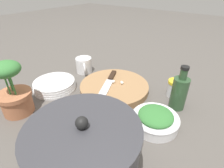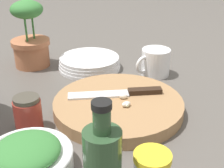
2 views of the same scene
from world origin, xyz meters
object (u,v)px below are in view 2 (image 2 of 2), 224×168
object	(u,v)px
chef_knife	(121,93)
honey_jar	(28,113)
coffee_mug	(155,62)
herb_bowl	(28,158)
oil_bottle	(103,163)
potted_herb	(30,39)
cutting_board	(118,106)
garlic_cloves	(125,101)
plate_stack	(90,63)

from	to	relation	value
chef_knife	honey_jar	distance (m)	0.23
chef_knife	coffee_mug	bearing A→B (deg)	-35.90
herb_bowl	oil_bottle	world-z (taller)	oil_bottle
chef_knife	oil_bottle	size ratio (longest dim) A/B	1.25
honey_jar	potted_herb	world-z (taller)	potted_herb
cutting_board	honey_jar	world-z (taller)	honey_jar
coffee_mug	oil_bottle	xyz separation A→B (m)	(-0.52, -0.00, 0.03)
oil_bottle	potted_herb	distance (m)	0.63
chef_knife	honey_jar	world-z (taller)	honey_jar
potted_herb	oil_bottle	bearing A→B (deg)	-140.02
potted_herb	honey_jar	bearing A→B (deg)	-151.54
potted_herb	chef_knife	bearing A→B (deg)	-116.38
coffee_mug	honey_jar	xyz separation A→B (m)	(-0.37, 0.22, -0.00)
oil_bottle	cutting_board	bearing A→B (deg)	10.58
honey_jar	potted_herb	size ratio (longest dim) A/B	0.37
garlic_cloves	potted_herb	xyz separation A→B (m)	(0.21, 0.37, 0.05)
plate_stack	potted_herb	world-z (taller)	potted_herb
plate_stack	potted_herb	distance (m)	0.21
cutting_board	coffee_mug	size ratio (longest dim) A/B	3.06
chef_knife	potted_herb	size ratio (longest dim) A/B	1.07
honey_jar	oil_bottle	xyz separation A→B (m)	(-0.15, -0.22, 0.03)
herb_bowl	cutting_board	bearing A→B (deg)	-21.39
chef_knife	oil_bottle	world-z (taller)	oil_bottle
chef_knife	coffee_mug	xyz separation A→B (m)	(0.22, -0.05, 0.01)
plate_stack	honey_jar	distance (m)	0.36
cutting_board	plate_stack	size ratio (longest dim) A/B	1.59
cutting_board	oil_bottle	xyz separation A→B (m)	(-0.28, -0.05, 0.06)
chef_knife	honey_jar	bearing A→B (deg)	109.94
coffee_mug	honey_jar	size ratio (longest dim) A/B	1.31
plate_stack	potted_herb	bearing A→B (deg)	98.50
garlic_cloves	potted_herb	bearing A→B (deg)	60.10
cutting_board	honey_jar	bearing A→B (deg)	126.90
chef_knife	herb_bowl	distance (m)	0.30
oil_bottle	honey_jar	bearing A→B (deg)	56.34
chef_knife	honey_jar	size ratio (longest dim) A/B	2.90
plate_stack	honey_jar	xyz separation A→B (m)	(-0.36, 0.01, 0.02)
oil_bottle	potted_herb	bearing A→B (deg)	39.98
garlic_cloves	oil_bottle	bearing A→B (deg)	-173.27
honey_jar	potted_herb	xyz separation A→B (m)	(0.33, 0.18, 0.05)
plate_stack	garlic_cloves	bearing A→B (deg)	-143.14
cutting_board	coffee_mug	world-z (taller)	coffee_mug
potted_herb	coffee_mug	bearing A→B (deg)	-84.09
garlic_cloves	coffee_mug	world-z (taller)	coffee_mug
honey_jar	herb_bowl	bearing A→B (deg)	-150.02
herb_bowl	oil_bottle	distance (m)	0.16
garlic_cloves	honey_jar	size ratio (longest dim) A/B	0.70
coffee_mug	garlic_cloves	bearing A→B (deg)	173.79
cutting_board	oil_bottle	bearing A→B (deg)	-169.42
garlic_cloves	honey_jar	distance (m)	0.23
chef_knife	honey_jar	xyz separation A→B (m)	(-0.16, 0.17, 0.00)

